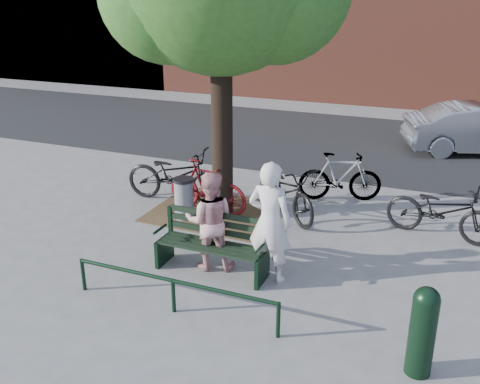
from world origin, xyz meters
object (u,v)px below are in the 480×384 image
at_px(person_left, 270,222).
at_px(litter_bin, 184,199).
at_px(bollard, 423,328).
at_px(park_bench, 213,242).
at_px(person_right, 210,221).
at_px(bicycle_c, 286,190).

xyz_separation_m(person_left, litter_bin, (-2.29, 1.55, -0.52)).
bearing_deg(bollard, person_left, 149.27).
relative_size(park_bench, litter_bin, 2.12).
xyz_separation_m(person_right, bicycle_c, (0.45, 2.45, -0.26)).
xyz_separation_m(park_bench, litter_bin, (-1.39, 1.62, -0.06)).
bearing_deg(person_left, person_right, 3.82).
relative_size(park_bench, person_left, 0.93).
relative_size(bollard, litter_bin, 1.36).
bearing_deg(bicycle_c, person_left, -125.70).
bearing_deg(litter_bin, person_left, -34.19).
height_order(person_left, bollard, person_left).
xyz_separation_m(park_bench, person_left, (0.90, 0.07, 0.46)).
relative_size(person_right, bicycle_c, 0.79).
bearing_deg(person_left, bicycle_c, -73.82).
distance_m(person_right, bollard, 3.57).
xyz_separation_m(park_bench, bicycle_c, (0.36, 2.52, 0.05)).
relative_size(person_left, person_right, 1.18).
height_order(litter_bin, bicycle_c, bicycle_c).
bearing_deg(park_bench, person_right, 140.78).
relative_size(person_left, litter_bin, 2.29).
bearing_deg(bollard, bicycle_c, 126.63).
bearing_deg(litter_bin, bicycle_c, 27.20).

